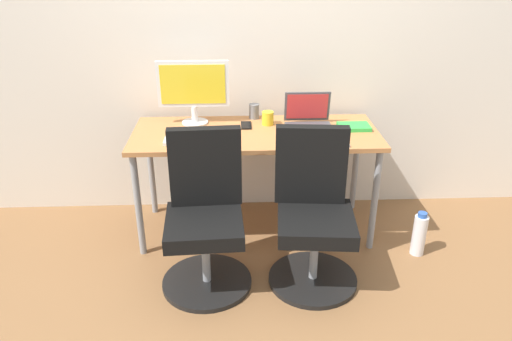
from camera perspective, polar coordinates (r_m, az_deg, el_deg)
name	(u,v)px	position (r m, az deg, el deg)	size (l,w,h in m)	color
ground_plane	(256,228)	(3.59, -0.03, -6.70)	(5.28, 5.28, 0.00)	brown
back_wall	(253,36)	(3.50, -0.34, 15.42)	(4.40, 0.04, 2.60)	silver
desk	(256,141)	(3.28, -0.04, 3.40)	(1.63, 0.65, 0.75)	#B77542
office_chair_left	(205,219)	(2.89, -5.92, -5.58)	(0.54, 0.54, 0.94)	black
office_chair_right	(313,216)	(2.92, 6.70, -5.29)	(0.54, 0.54, 0.94)	black
water_bottle_on_floor	(419,234)	(3.41, 18.46, -7.06)	(0.09, 0.09, 0.31)	white
desktop_monitor	(193,88)	(3.36, -7.32, 9.51)	(0.48, 0.18, 0.43)	silver
open_laptop	(308,119)	(3.33, 6.10, 5.95)	(0.31, 0.26, 0.23)	#4C4C51
keyboard_by_monitor	(191,140)	(3.11, -7.54, 3.49)	(0.34, 0.12, 0.02)	silver
keyboard_by_laptop	(321,143)	(3.06, 7.55, 3.16)	(0.34, 0.12, 0.02)	silver
mouse_by_monitor	(233,135)	(3.16, -2.75, 4.17)	(0.06, 0.10, 0.03)	silver
mouse_by_laptop	(217,130)	(3.24, -4.60, 4.69)	(0.06, 0.10, 0.03)	silver
coffee_mug	(268,118)	(3.37, 1.38, 6.11)	(0.08, 0.08, 0.09)	yellow
pen_cup	(254,111)	(3.48, -0.19, 6.90)	(0.07, 0.07, 0.10)	slate
phone_near_monitor	(246,125)	(3.35, -1.15, 5.27)	(0.07, 0.14, 0.01)	black
notebook	(354,127)	(3.37, 11.32, 5.02)	(0.21, 0.15, 0.03)	green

